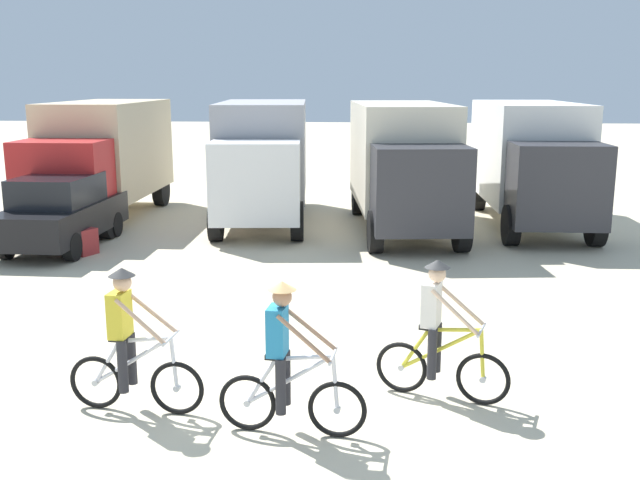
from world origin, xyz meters
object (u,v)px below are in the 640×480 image
box_truck_white_box (531,157)px  supply_crate (81,241)px  box_truck_grey_hauler (263,155)px  cyclist_orange_shirt (129,346)px  cyclist_cowboy_hat (286,364)px  sedan_parked (61,212)px  box_truck_tan_camper (102,154)px  cyclist_near_camera (438,335)px  box_truck_cream_rv (404,160)px

box_truck_white_box → supply_crate: (-11.09, -4.43, -1.57)m
box_truck_grey_hauler → cyclist_orange_shirt: 12.49m
box_truck_grey_hauler → cyclist_cowboy_hat: (2.23, -12.89, -1.03)m
box_truck_white_box → sedan_parked: 12.44m
box_truck_tan_camper → supply_crate: bearing=-76.7°
box_truck_tan_camper → cyclist_orange_shirt: box_truck_tan_camper is taller
cyclist_near_camera → box_truck_cream_rv: bearing=90.4°
box_truck_tan_camper → box_truck_grey_hauler: same height
sedan_parked → cyclist_orange_shirt: 9.75m
cyclist_cowboy_hat → cyclist_near_camera: bearing=31.8°
supply_crate → cyclist_near_camera: bearing=-43.9°
cyclist_orange_shirt → cyclist_cowboy_hat: same height
box_truck_cream_rv → box_truck_white_box: size_ratio=1.02×
box_truck_white_box → box_truck_tan_camper: bearing=-179.9°
box_truck_tan_camper → sedan_parked: box_truck_tan_camper is taller
box_truck_cream_rv → sedan_parked: 8.79m
cyclist_orange_shirt → box_truck_tan_camper: bearing=111.6°
box_truck_grey_hauler → cyclist_orange_shirt: (0.26, -12.45, -1.03)m
box_truck_grey_hauler → cyclist_orange_shirt: box_truck_grey_hauler is taller
sedan_parked → cyclist_near_camera: (8.33, -7.94, -0.04)m
cyclist_near_camera → supply_crate: cyclist_near_camera is taller
box_truck_white_box → box_truck_cream_rv: bearing=-164.8°
cyclist_cowboy_hat → box_truck_grey_hauler: bearing=99.8°
box_truck_grey_hauler → supply_crate: size_ratio=11.21×
box_truck_grey_hauler → box_truck_cream_rv: same height
box_truck_grey_hauler → sedan_parked: 5.85m
box_truck_tan_camper → cyclist_orange_shirt: (4.91, -12.42, -1.03)m
cyclist_orange_shirt → box_truck_cream_rv: bearing=72.2°
cyclist_cowboy_hat → box_truck_white_box: bearing=67.8°
sedan_parked → box_truck_white_box: bearing=18.0°
box_truck_cream_rv → supply_crate: size_ratio=11.26×
cyclist_orange_shirt → box_truck_white_box: bearing=59.9°
cyclist_near_camera → sedan_parked: bearing=136.4°
box_truck_tan_camper → box_truck_grey_hauler: size_ratio=0.98×
box_truck_white_box → cyclist_cowboy_hat: size_ratio=3.74×
cyclist_cowboy_hat → cyclist_near_camera: same height
box_truck_grey_hauler → cyclist_cowboy_hat: bearing=-80.2°
box_truck_tan_camper → sedan_parked: size_ratio=1.60×
sedan_parked → box_truck_grey_hauler: bearing=41.6°
box_truck_grey_hauler → sedan_parked: box_truck_grey_hauler is taller
box_truck_cream_rv → cyclist_orange_shirt: size_ratio=3.82×
box_truck_white_box → cyclist_near_camera: (-3.46, -11.77, -1.03)m
cyclist_cowboy_hat → supply_crate: size_ratio=2.95×
box_truck_cream_rv → cyclist_near_camera: box_truck_cream_rv is taller
box_truck_grey_hauler → box_truck_white_box: same height
cyclist_near_camera → supply_crate: bearing=136.1°
box_truck_cream_rv → sedan_parked: box_truck_cream_rv is taller
supply_crate → box_truck_grey_hauler: bearing=50.8°
cyclist_cowboy_hat → sedan_parked: bearing=125.8°
cyclist_orange_shirt → cyclist_cowboy_hat: bearing=-12.6°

